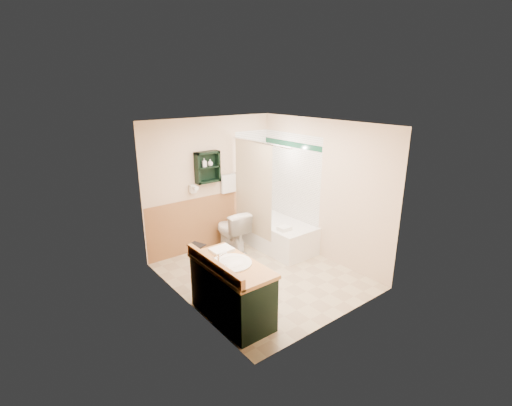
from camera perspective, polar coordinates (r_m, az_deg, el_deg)
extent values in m
plane|color=#C6B690|center=(6.06, 0.90, -11.11)|extent=(3.00, 3.00, 0.00)
cube|color=#F9E3C3|center=(6.78, -7.11, 2.89)|extent=(2.60, 0.04, 2.40)
cube|color=#F9E3C3|center=(4.91, -11.17, -3.17)|extent=(0.04, 3.00, 2.40)
cube|color=#F9E3C3|center=(6.45, 10.14, 1.98)|extent=(0.04, 3.00, 2.40)
cube|color=white|center=(5.33, 1.02, 12.32)|extent=(2.60, 3.00, 0.04)
cube|color=black|center=(6.56, -7.46, 5.50)|extent=(0.45, 0.15, 0.55)
cylinder|color=silver|center=(6.29, 0.48, 9.31)|extent=(0.03, 1.60, 0.03)
cube|color=black|center=(4.92, -3.72, -13.32)|extent=(0.59, 1.23, 0.78)
cube|color=white|center=(6.97, 3.23, -4.78)|extent=(0.76, 1.50, 0.51)
imported|color=white|center=(6.79, -3.80, -4.29)|extent=(0.46, 0.79, 0.76)
cube|color=white|center=(5.06, -5.31, -7.18)|extent=(0.29, 0.23, 0.04)
imported|color=black|center=(5.16, -9.81, -5.73)|extent=(0.16, 0.07, 0.22)
cube|color=white|center=(6.46, 4.37, -3.92)|extent=(0.21, 0.18, 0.07)
imported|color=white|center=(6.51, -7.96, 5.85)|extent=(0.09, 0.16, 0.07)
imported|color=white|center=(6.57, -7.05, 6.08)|extent=(0.12, 0.14, 0.09)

